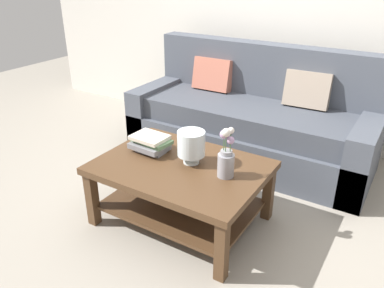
% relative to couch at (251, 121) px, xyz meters
% --- Properties ---
extents(ground_plane, '(10.00, 10.00, 0.00)m').
position_rel_couch_xyz_m(ground_plane, '(-0.02, -0.97, -0.36)').
color(ground_plane, gray).
extents(back_wall, '(6.40, 0.12, 2.70)m').
position_rel_couch_xyz_m(back_wall, '(-0.02, 0.68, 0.99)').
color(back_wall, beige).
rests_on(back_wall, ground).
extents(couch, '(2.29, 0.90, 1.06)m').
position_rel_couch_xyz_m(couch, '(0.00, 0.00, 0.00)').
color(couch, '#474C56').
rests_on(couch, ground).
extents(coffee_table, '(1.17, 0.85, 0.47)m').
position_rel_couch_xyz_m(coffee_table, '(0.01, -1.26, -0.02)').
color(coffee_table, '#4C331E').
rests_on(coffee_table, ground).
extents(book_stack_main, '(0.31, 0.23, 0.12)m').
position_rel_couch_xyz_m(book_stack_main, '(-0.30, -1.20, 0.17)').
color(book_stack_main, slate).
rests_on(book_stack_main, coffee_table).
extents(glass_hurricane_vase, '(0.20, 0.20, 0.24)m').
position_rel_couch_xyz_m(glass_hurricane_vase, '(0.06, -1.20, 0.25)').
color(glass_hurricane_vase, silver).
rests_on(glass_hurricane_vase, coffee_table).
extents(flower_pitcher, '(0.11, 0.11, 0.35)m').
position_rel_couch_xyz_m(flower_pitcher, '(0.35, -1.24, 0.24)').
color(flower_pitcher, gray).
rests_on(flower_pitcher, coffee_table).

